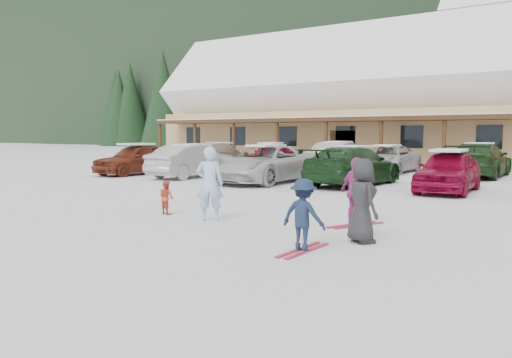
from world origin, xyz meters
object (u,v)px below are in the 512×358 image
Objects in this scene: child_magenta at (356,192)px; parked_car_11 at (479,160)px; day_lodge at (344,108)px; parked_car_4 at (448,171)px; bystander_dark at (362,201)px; parked_car_7 at (220,154)px; parked_car_2 at (266,164)px; adult_skier at (210,184)px; parked_car_9 at (339,156)px; parked_car_1 at (192,161)px; parked_car_3 at (353,166)px; parked_car_10 at (387,159)px; parked_car_0 at (137,159)px; child_navy at (303,215)px; parked_car_8 at (271,155)px; toddler_red at (166,197)px.

parked_car_11 is at bearing -64.99° from child_magenta.
day_lodge is 21.92m from parked_car_4.
bystander_dark is 0.32× the size of parked_car_7.
bystander_dark is 9.28m from parked_car_4.
bystander_dark and parked_car_11 have the same top height.
bystander_dark is 0.28× the size of parked_car_2.
adult_skier is 1.10× the size of bystander_dark.
parked_car_1 is at bearing 63.69° from parked_car_9.
day_lodge is 6.15× the size of parked_car_9.
bystander_dark is at bearing 117.84° from parked_car_3.
parked_car_4 is 0.87× the size of parked_car_7.
parked_car_7 is at bearing -7.03° from bystander_dark.
parked_car_1 reaches higher than parked_car_10.
day_lodge is 6.60× the size of parked_car_0.
parked_car_2 is (-3.69, 8.42, -0.10)m from adult_skier.
parked_car_3 is 0.97× the size of parked_car_11.
day_lodge reaches higher than parked_car_1.
parked_car_7 is at bearing -1.97° from parked_car_11.
parked_car_4 is at bearing -47.76° from bystander_dark.
day_lodge reaches higher than child_navy.
parked_car_8 is (-0.92, 8.46, -0.04)m from parked_car_1.
toddler_red is at bearing 39.11° from child_magenta.
bystander_dark is 17.03m from parked_car_10.
parked_car_4 is (7.06, 0.55, -0.04)m from parked_car_2.
bystander_dark is (12.04, -27.58, -3.16)m from day_lodge.
parked_car_1 is (-10.95, 10.06, 0.13)m from child_navy.
bystander_dark is at bearing -171.58° from toddler_red.
child_navy is at bearing -91.77° from parked_car_4.
toddler_red is 0.18× the size of parked_car_9.
child_magenta is 7.74m from parked_car_4.
parked_car_0 is 9.02m from parked_car_8.
parked_car_9 is (4.73, -0.60, 0.06)m from parked_car_8.
parked_car_9 is at bearing 179.44° from parked_car_7.
parked_car_3 reaches higher than parked_car_1.
parked_car_9 reaches higher than parked_car_4.
parked_car_7 is (-1.37, 8.61, -0.04)m from parked_car_0.
parked_car_0 reaches higher than parked_car_4.
parked_car_2 is at bearing -52.37° from child_navy.
bystander_dark is at bearing 136.37° from parked_car_7.
parked_car_8 is at bearing -53.69° from toddler_red.
parked_car_11 is (14.41, 7.57, 0.03)m from parked_car_0.
parked_car_4 is at bearing -141.75° from adult_skier.
child_magenta is 9.87m from parked_car_2.
parked_car_9 is 0.93× the size of parked_car_10.
adult_skier is 0.35× the size of parked_car_7.
parked_car_11 is (3.27, 15.92, -0.08)m from adult_skier.
parked_car_9 is (-3.94, 16.43, -0.08)m from adult_skier.
parked_car_1 is 9.97m from parked_car_10.
parked_car_9 reaches higher than parked_car_10.
parked_car_0 reaches higher than parked_car_8.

